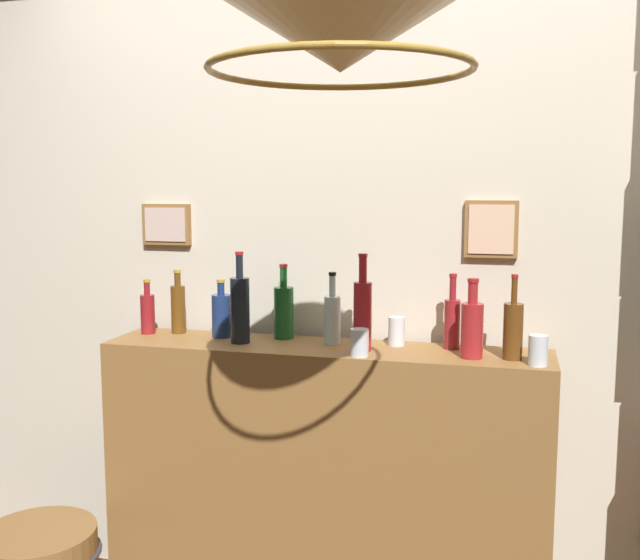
# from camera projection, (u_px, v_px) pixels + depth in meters

# --- Properties ---
(panelled_rear_partition) EXTENTS (3.21, 0.15, 2.75)m
(panelled_rear_partition) POSITION_uv_depth(u_px,v_px,m) (339.00, 239.00, 2.84)
(panelled_rear_partition) COLOR beige
(panelled_rear_partition) RESTS_ON ground
(bar_shelf_unit) EXTENTS (1.63, 0.33, 1.07)m
(bar_shelf_unit) POSITION_uv_depth(u_px,v_px,m) (323.00, 487.00, 2.72)
(bar_shelf_unit) COLOR olive
(bar_shelf_unit) RESTS_ON ground
(liquor_bottle_rum) EXTENTS (0.07, 0.07, 0.34)m
(liquor_bottle_rum) POSITION_uv_depth(u_px,v_px,m) (240.00, 308.00, 2.70)
(liquor_bottle_rum) COLOR black
(liquor_bottle_rum) RESTS_ON bar_shelf_unit
(liquor_bottle_vermouth) EXTENTS (0.06, 0.06, 0.27)m
(liquor_bottle_vermouth) POSITION_uv_depth(u_px,v_px,m) (452.00, 321.00, 2.61)
(liquor_bottle_vermouth) COLOR maroon
(liquor_bottle_vermouth) RESTS_ON bar_shelf_unit
(liquor_bottle_tequila) EXTENTS (0.06, 0.06, 0.22)m
(liquor_bottle_tequila) POSITION_uv_depth(u_px,v_px,m) (148.00, 312.00, 2.88)
(liquor_bottle_tequila) COLOR maroon
(liquor_bottle_tequila) RESTS_ON bar_shelf_unit
(liquor_bottle_vodka) EXTENTS (0.06, 0.06, 0.35)m
(liquor_bottle_vodka) POSITION_uv_depth(u_px,v_px,m) (363.00, 313.00, 2.57)
(liquor_bottle_vodka) COLOR #A42126
(liquor_bottle_vodka) RESTS_ON bar_shelf_unit
(liquor_bottle_mezcal) EXTENTS (0.08, 0.08, 0.27)m
(liquor_bottle_mezcal) POSITION_uv_depth(u_px,v_px,m) (472.00, 327.00, 2.46)
(liquor_bottle_mezcal) COLOR maroon
(liquor_bottle_mezcal) RESTS_ON bar_shelf_unit
(liquor_bottle_rye) EXTENTS (0.08, 0.08, 0.29)m
(liquor_bottle_rye) POSITION_uv_depth(u_px,v_px,m) (284.00, 311.00, 2.78)
(liquor_bottle_rye) COLOR #185321
(liquor_bottle_rye) RESTS_ON bar_shelf_unit
(liquor_bottle_sherry) EXTENTS (0.06, 0.06, 0.25)m
(liquor_bottle_sherry) POSITION_uv_depth(u_px,v_px,m) (178.00, 307.00, 2.88)
(liquor_bottle_sherry) COLOR brown
(liquor_bottle_sherry) RESTS_ON bar_shelf_unit
(liquor_bottle_brandy) EXTENTS (0.07, 0.07, 0.29)m
(liquor_bottle_brandy) POSITION_uv_depth(u_px,v_px,m) (513.00, 329.00, 2.45)
(liquor_bottle_brandy) COLOR #5C3512
(liquor_bottle_brandy) RESTS_ON bar_shelf_unit
(liquor_bottle_gin) EXTENTS (0.07, 0.07, 0.23)m
(liquor_bottle_gin) POSITION_uv_depth(u_px,v_px,m) (221.00, 315.00, 2.81)
(liquor_bottle_gin) COLOR navy
(liquor_bottle_gin) RESTS_ON bar_shelf_unit
(liquor_bottle_amaro) EXTENTS (0.06, 0.06, 0.27)m
(liquor_bottle_amaro) POSITION_uv_depth(u_px,v_px,m) (332.00, 318.00, 2.68)
(liquor_bottle_amaro) COLOR silver
(liquor_bottle_amaro) RESTS_ON bar_shelf_unit
(glass_tumbler_rocks) EXTENTS (0.06, 0.06, 0.10)m
(glass_tumbler_rocks) POSITION_uv_depth(u_px,v_px,m) (359.00, 343.00, 2.49)
(glass_tumbler_rocks) COLOR silver
(glass_tumbler_rocks) RESTS_ON bar_shelf_unit
(glass_tumbler_highball) EXTENTS (0.06, 0.06, 0.11)m
(glass_tumbler_highball) POSITION_uv_depth(u_px,v_px,m) (397.00, 331.00, 2.66)
(glass_tumbler_highball) COLOR silver
(glass_tumbler_highball) RESTS_ON bar_shelf_unit
(glass_tumbler_shot) EXTENTS (0.06, 0.06, 0.10)m
(glass_tumbler_shot) POSITION_uv_depth(u_px,v_px,m) (538.00, 350.00, 2.37)
(glass_tumbler_shot) COLOR silver
(glass_tumbler_shot) RESTS_ON bar_shelf_unit
(pendant_lamp) EXTENTS (0.60, 0.60, 0.60)m
(pendant_lamp) POSITION_uv_depth(u_px,v_px,m) (340.00, 33.00, 1.62)
(pendant_lamp) COLOR beige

